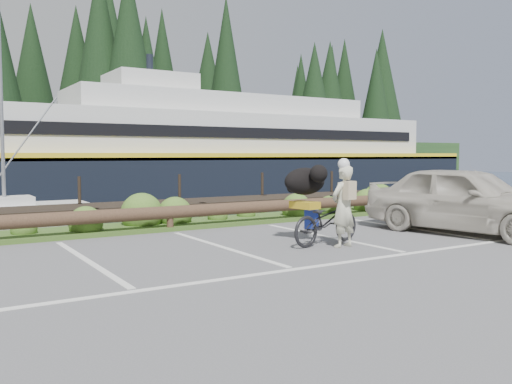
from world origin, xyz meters
TOP-DOWN VIEW (x-y plane):
  - ground at (0.00, 0.00)m, footprint 72.00×72.00m
  - vegetation_strip at (0.00, 5.30)m, footprint 34.00×1.60m
  - log_rail at (0.00, 4.60)m, footprint 32.00×0.30m
  - bicycle at (1.95, 1.21)m, footprint 1.93×0.96m
  - cyclist at (2.02, 0.78)m, footprint 0.64×0.48m
  - dog at (1.84, 1.79)m, footprint 0.65×1.05m
  - parked_car at (5.61, 0.69)m, footprint 2.65×4.85m

SIDE VIEW (x-z plane):
  - ground at x=0.00m, z-range 0.00..0.00m
  - log_rail at x=0.00m, z-range -0.30..0.30m
  - vegetation_strip at x=0.00m, z-range 0.00..0.10m
  - bicycle at x=1.95m, z-range 0.00..0.97m
  - parked_car at x=5.61m, z-range 0.00..1.57m
  - cyclist at x=2.02m, z-range 0.00..1.60m
  - dog at x=1.84m, z-range 0.97..1.54m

